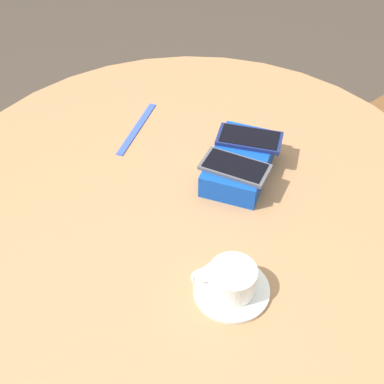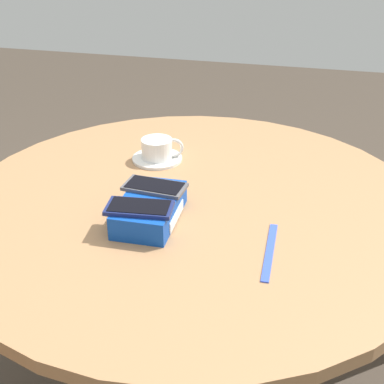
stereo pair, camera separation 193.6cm
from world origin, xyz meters
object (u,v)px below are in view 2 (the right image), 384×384
(phone_navy, at_px, (139,208))
(saucer, at_px, (157,159))
(phone_box, at_px, (150,209))
(lanyard_strap, at_px, (270,251))
(phone_gray, at_px, (155,186))
(coffee_cup, at_px, (158,148))
(round_table, at_px, (192,235))

(phone_navy, height_order, saucer, phone_navy)
(phone_box, distance_m, lanyard_strap, 0.29)
(phone_box, height_order, phone_gray, phone_gray)
(saucer, relative_size, coffee_cup, 1.21)
(round_table, bearing_deg, phone_navy, 155.85)
(phone_navy, distance_m, coffee_cup, 0.37)
(round_table, distance_m, lanyard_strap, 0.29)
(phone_box, height_order, saucer, phone_box)
(coffee_cup, relative_size, lanyard_strap, 0.55)
(round_table, distance_m, coffee_cup, 0.28)
(phone_box, distance_m, coffee_cup, 0.32)
(saucer, bearing_deg, round_table, -142.51)
(coffee_cup, bearing_deg, phone_gray, -164.03)
(phone_gray, bearing_deg, phone_navy, 178.70)
(phone_navy, distance_m, lanyard_strap, 0.29)
(phone_box, height_order, lanyard_strap, phone_box)
(phone_gray, relative_size, saucer, 1.06)
(phone_navy, xyz_separation_m, saucer, (0.36, 0.08, -0.06))
(phone_navy, bearing_deg, saucer, 11.77)
(saucer, relative_size, lanyard_strap, 0.67)
(lanyard_strap, bearing_deg, saucer, 44.07)
(round_table, height_order, phone_gray, phone_gray)
(phone_box, relative_size, saucer, 1.50)
(phone_box, xyz_separation_m, phone_navy, (-0.05, 0.01, 0.03))
(phone_navy, distance_m, saucer, 0.37)
(phone_box, bearing_deg, coffee_cup, 14.06)
(phone_box, bearing_deg, round_table, -31.18)
(phone_box, height_order, coffee_cup, coffee_cup)
(phone_box, height_order, phone_navy, phone_navy)
(phone_box, relative_size, phone_navy, 1.39)
(phone_gray, distance_m, saucer, 0.28)
(phone_gray, xyz_separation_m, lanyard_strap, (-0.11, -0.28, -0.06))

